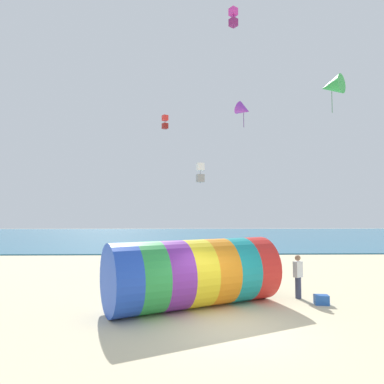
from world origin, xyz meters
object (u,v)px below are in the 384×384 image
(kite_magenta_box, at_px, (233,17))
(kite_purple_delta, at_px, (244,110))
(giant_inflatable_tube, at_px, (194,273))
(kite_white_box, at_px, (200,173))
(kite_green_delta, at_px, (332,86))
(kite_handler, at_px, (298,276))
(kite_red_box, at_px, (165,122))
(cooler_box, at_px, (321,300))

(kite_magenta_box, bearing_deg, kite_purple_delta, -74.63)
(giant_inflatable_tube, relative_size, kite_purple_delta, 4.63)
(kite_white_box, bearing_deg, kite_green_delta, -48.63)
(kite_handler, height_order, kite_red_box, kite_red_box)
(giant_inflatable_tube, relative_size, cooler_box, 13.18)
(kite_handler, distance_m, kite_magenta_box, 15.48)
(kite_red_box, bearing_deg, kite_white_box, 29.80)
(kite_handler, relative_size, kite_purple_delta, 1.18)
(giant_inflatable_tube, bearing_deg, kite_red_box, 98.31)
(kite_purple_delta, distance_m, kite_white_box, 8.78)
(kite_white_box, bearing_deg, kite_red_box, -150.20)
(kite_green_delta, bearing_deg, kite_white_box, 131.37)
(giant_inflatable_tube, relative_size, kite_magenta_box, 5.83)
(kite_handler, height_order, kite_purple_delta, kite_purple_delta)
(kite_handler, height_order, kite_magenta_box, kite_magenta_box)
(kite_handler, bearing_deg, kite_green_delta, 51.86)
(kite_red_box, distance_m, kite_green_delta, 11.67)
(cooler_box, bearing_deg, kite_white_box, 106.20)
(kite_handler, distance_m, kite_red_box, 15.69)
(kite_magenta_box, bearing_deg, kite_red_box, 129.17)
(kite_red_box, relative_size, cooler_box, 2.07)
(kite_green_delta, xyz_separation_m, kite_magenta_box, (-5.37, 1.09, 4.58))
(kite_green_delta, bearing_deg, kite_handler, -128.14)
(kite_purple_delta, distance_m, kite_green_delta, 5.23)
(kite_green_delta, bearing_deg, giant_inflatable_tube, -144.11)
(kite_green_delta, distance_m, kite_white_box, 11.37)
(kite_red_box, distance_m, cooler_box, 17.00)
(kite_handler, bearing_deg, kite_magenta_box, 106.67)
(kite_white_box, xyz_separation_m, cooler_box, (3.95, -13.58, -6.41))
(kite_handler, xyz_separation_m, cooler_box, (0.57, -0.94, -0.72))
(kite_magenta_box, distance_m, kite_white_box, 11.13)
(kite_white_box, height_order, cooler_box, kite_white_box)
(kite_green_delta, relative_size, kite_magenta_box, 1.78)
(kite_purple_delta, bearing_deg, giant_inflatable_tube, -117.63)
(kite_purple_delta, bearing_deg, cooler_box, -70.31)
(kite_handler, xyz_separation_m, kite_red_box, (-6.07, 11.09, 9.29))
(kite_handler, bearing_deg, giant_inflatable_tube, -165.65)
(kite_handler, relative_size, kite_white_box, 1.09)
(cooler_box, bearing_deg, kite_magenta_box, 108.89)
(kite_red_box, height_order, kite_magenta_box, kite_magenta_box)
(giant_inflatable_tube, bearing_deg, cooler_box, 1.83)
(kite_purple_delta, xyz_separation_m, kite_green_delta, (5.03, 0.17, 1.43))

